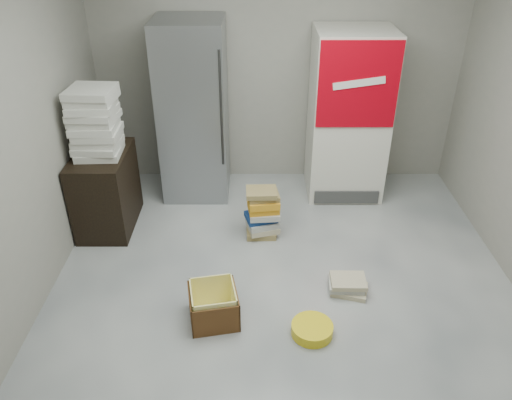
{
  "coord_description": "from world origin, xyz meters",
  "views": [
    {
      "loc": [
        -0.24,
        -2.9,
        2.87
      ],
      "look_at": [
        -0.24,
        0.7,
        0.71
      ],
      "focal_mm": 35.0,
      "sensor_mm": 36.0,
      "label": 1
    }
  ],
  "objects_px": {
    "coke_cooler": "(348,116)",
    "wood_shelf": "(106,190)",
    "steel_fridge": "(194,111)",
    "phonebook_stack_main": "(263,213)",
    "cardboard_box": "(214,307)"
  },
  "relations": [
    {
      "from": "coke_cooler",
      "to": "wood_shelf",
      "type": "relative_size",
      "value": 2.25
    },
    {
      "from": "wood_shelf",
      "to": "phonebook_stack_main",
      "type": "distance_m",
      "value": 1.58
    },
    {
      "from": "steel_fridge",
      "to": "wood_shelf",
      "type": "bearing_deg",
      "value": -138.69
    },
    {
      "from": "steel_fridge",
      "to": "coke_cooler",
      "type": "bearing_deg",
      "value": -0.18
    },
    {
      "from": "wood_shelf",
      "to": "cardboard_box",
      "type": "xyz_separation_m",
      "value": [
        1.16,
        -1.36,
        -0.28
      ]
    },
    {
      "from": "wood_shelf",
      "to": "phonebook_stack_main",
      "type": "xyz_separation_m",
      "value": [
        1.56,
        -0.2,
        -0.14
      ]
    },
    {
      "from": "cardboard_box",
      "to": "phonebook_stack_main",
      "type": "bearing_deg",
      "value": 60.19
    },
    {
      "from": "wood_shelf",
      "to": "cardboard_box",
      "type": "distance_m",
      "value": 1.81
    },
    {
      "from": "phonebook_stack_main",
      "to": "coke_cooler",
      "type": "bearing_deg",
      "value": 35.46
    },
    {
      "from": "steel_fridge",
      "to": "cardboard_box",
      "type": "relative_size",
      "value": 4.36
    },
    {
      "from": "coke_cooler",
      "to": "phonebook_stack_main",
      "type": "height_order",
      "value": "coke_cooler"
    },
    {
      "from": "steel_fridge",
      "to": "wood_shelf",
      "type": "distance_m",
      "value": 1.23
    },
    {
      "from": "steel_fridge",
      "to": "cardboard_box",
      "type": "xyz_separation_m",
      "value": [
        0.33,
        -2.09,
        -0.83
      ]
    },
    {
      "from": "wood_shelf",
      "to": "phonebook_stack_main",
      "type": "bearing_deg",
      "value": -7.46
    },
    {
      "from": "steel_fridge",
      "to": "phonebook_stack_main",
      "type": "distance_m",
      "value": 1.37
    }
  ]
}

